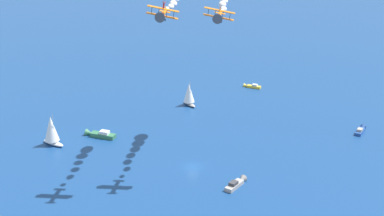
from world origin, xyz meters
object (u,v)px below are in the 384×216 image
motorboat_offshore (99,134)px  motorboat_trailing (252,86)px  biplane_wingman (162,14)px  wingwalker_lead (221,6)px  biplane_lead (219,15)px  motorboat_far_port (237,183)px  wingwalker_wingman (164,4)px  sailboat_near_centre (189,94)px  motorboat_inshore (361,130)px  sailboat_ahead (51,130)px

motorboat_offshore → motorboat_trailing: size_ratio=1.48×
motorboat_offshore → biplane_wingman: (-22.55, 21.36, 39.99)m
wingwalker_lead → biplane_wingman: (12.58, 5.37, -0.93)m
motorboat_offshore → biplane_lead: 54.46m
motorboat_far_port → wingwalker_wingman: (17.38, -2.77, 42.27)m
motorboat_trailing → motorboat_far_port: bearing=88.4°
motorboat_trailing → biplane_wingman: biplane_wingman is taller
motorboat_offshore → biplane_lead: size_ratio=1.26×
sailboat_near_centre → motorboat_trailing: 27.95m
motorboat_inshore → motorboat_trailing: motorboat_inshore is taller
sailboat_near_centre → motorboat_inshore: 54.63m
motorboat_offshore → sailboat_ahead: sailboat_ahead is taller
motorboat_far_port → wingwalker_lead: size_ratio=4.19×
motorboat_offshore → biplane_wingman: size_ratio=1.26×
motorboat_inshore → biplane_wingman: biplane_wingman is taller
wingwalker_wingman → motorboat_inshore: bearing=-147.1°
biplane_wingman → motorboat_trailing: bearing=-106.1°
motorboat_offshore → sailboat_near_centre: bearing=-129.0°
motorboat_trailing → sailboat_ahead: size_ratio=0.67×
motorboat_inshore → motorboat_trailing: 47.79m
motorboat_far_port → sailboat_ahead: size_ratio=0.79×
sailboat_ahead → biplane_lead: biplane_lead is taller
motorboat_far_port → biplane_lead: size_ratio=1.01×
motorboat_far_port → biplane_lead: 40.12m
motorboat_far_port → biplane_wingman: bearing=-8.9°
motorboat_far_port → motorboat_trailing: size_ratio=1.19×
motorboat_inshore → motorboat_offshore: bearing=9.2°
motorboat_offshore → sailboat_ahead: size_ratio=0.99×
biplane_wingman → wingwalker_wingman: (-0.37, 0.02, 2.16)m
motorboat_inshore → sailboat_ahead: (86.17, 18.74, 3.78)m
wingwalker_lead → biplane_lead: bearing=-3.3°
motorboat_trailing → wingwalker_lead: wingwalker_lead is taller
motorboat_inshore → motorboat_offshore: size_ratio=0.73×
motorboat_trailing → biplane_lead: (7.56, 63.21, 38.99)m
sailboat_near_centre → motorboat_inshore: size_ratio=1.22×
motorboat_trailing → wingwalker_lead: (7.19, 63.23, 41.15)m
motorboat_offshore → wingwalker_wingman: 52.53m
biplane_lead → wingwalker_wingman: (11.85, 5.41, 3.38)m
motorboat_offshore → wingwalker_wingman: wingwalker_wingman is taller
motorboat_offshore → biplane_lead: bearing=155.3°
sailboat_ahead → biplane_lead: 58.82m
sailboat_near_centre → biplane_wingman: (-0.04, 49.18, 36.89)m
motorboat_trailing → biplane_lead: bearing=83.2°
sailboat_near_centre → motorboat_trailing: (-19.81, -19.43, -3.33)m
motorboat_inshore → wingwalker_lead: 63.63m
sailboat_ahead → biplane_wingman: size_ratio=1.27×
motorboat_inshore → motorboat_offshore: motorboat_offshore is taller
motorboat_offshore → motorboat_trailing: (-42.32, -47.24, -0.23)m
motorboat_offshore → wingwalker_lead: (-35.14, 15.99, 40.92)m
motorboat_inshore → biplane_lead: (39.97, 28.09, 38.95)m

